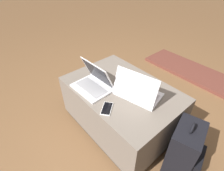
{
  "coord_description": "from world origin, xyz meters",
  "views": [
    {
      "loc": [
        0.86,
        -0.86,
        1.45
      ],
      "look_at": [
        -0.0,
        -0.11,
        0.56
      ],
      "focal_mm": 28.0,
      "sensor_mm": 36.0,
      "label": 1
    }
  ],
  "objects_px": {
    "laptop_near": "(94,83)",
    "cell_phone": "(107,109)",
    "laptop_far": "(137,92)",
    "backpack": "(185,150)"
  },
  "relations": [
    {
      "from": "laptop_far",
      "to": "cell_phone",
      "type": "relative_size",
      "value": 2.63
    },
    {
      "from": "cell_phone",
      "to": "backpack",
      "type": "distance_m",
      "value": 0.68
    },
    {
      "from": "laptop_near",
      "to": "laptop_far",
      "type": "distance_m",
      "value": 0.38
    },
    {
      "from": "laptop_near",
      "to": "cell_phone",
      "type": "relative_size",
      "value": 2.19
    },
    {
      "from": "laptop_near",
      "to": "cell_phone",
      "type": "xyz_separation_m",
      "value": [
        0.28,
        -0.08,
        -0.05
      ]
    },
    {
      "from": "laptop_near",
      "to": "backpack",
      "type": "height_order",
      "value": "laptop_near"
    },
    {
      "from": "laptop_far",
      "to": "backpack",
      "type": "xyz_separation_m",
      "value": [
        0.49,
        0.05,
        -0.31
      ]
    },
    {
      "from": "laptop_far",
      "to": "cell_phone",
      "type": "bearing_deg",
      "value": 66.78
    },
    {
      "from": "laptop_far",
      "to": "backpack",
      "type": "bearing_deg",
      "value": 172.24
    },
    {
      "from": "laptop_far",
      "to": "backpack",
      "type": "distance_m",
      "value": 0.58
    }
  ]
}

